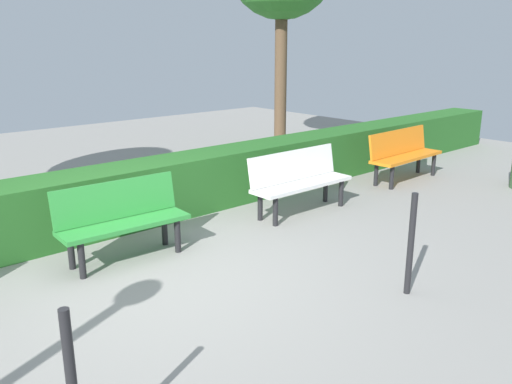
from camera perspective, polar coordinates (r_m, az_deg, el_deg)
The scene contains 6 objects.
ground_plane at distance 5.56m, azimuth -10.49°, elevation -9.08°, with size 20.54×20.54×0.00m, color gray.
bench_orange at distance 9.45m, azimuth 15.61°, elevation 4.14°, with size 1.65×0.51×0.86m.
bench_white at distance 7.39m, azimuth 4.65°, elevation 1.47°, with size 1.61×0.47×0.86m.
bench_green at distance 5.95m, azimuth -14.30°, elevation -2.65°, with size 1.43×0.52×0.86m.
hedge_row at distance 7.35m, azimuth -9.50°, elevation 0.49°, with size 16.54×0.70×0.79m, color #266023.
railing_post_mid at distance 5.17m, azimuth 16.36°, elevation -5.44°, with size 0.06×0.06×1.00m, color black.
Camera 1 is at (2.52, 4.37, 2.33)m, focal length 37.07 mm.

